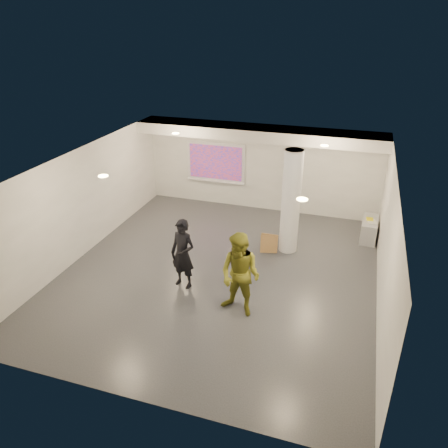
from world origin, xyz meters
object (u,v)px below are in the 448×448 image
(man, at_px, (240,275))
(projection_screen, at_px, (216,163))
(woman, at_px, (183,254))
(column, at_px, (291,202))
(credenza, at_px, (369,229))

(man, bearing_deg, projection_screen, 128.07)
(projection_screen, bearing_deg, woman, -79.98)
(column, bearing_deg, woman, -129.44)
(woman, height_order, man, man)
(woman, distance_m, man, 1.77)
(column, height_order, projection_screen, column)
(woman, bearing_deg, man, -8.88)
(projection_screen, bearing_deg, credenza, -12.97)
(projection_screen, distance_m, credenza, 5.59)
(projection_screen, relative_size, credenza, 1.93)
(projection_screen, bearing_deg, man, -66.50)
(projection_screen, height_order, woman, projection_screen)
(projection_screen, distance_m, woman, 5.41)
(man, bearing_deg, woman, 173.29)
(column, relative_size, man, 1.50)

